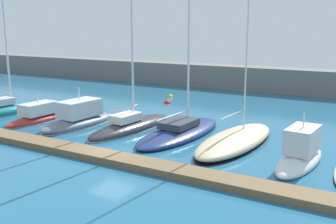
{
  "coord_description": "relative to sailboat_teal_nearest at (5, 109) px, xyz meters",
  "views": [
    {
      "loc": [
        15.33,
        -19.02,
        7.83
      ],
      "look_at": [
        1.02,
        5.39,
        1.79
      ],
      "focal_mm": 42.25,
      "sensor_mm": 36.0,
      "label": 1
    }
  ],
  "objects": [
    {
      "name": "sailboat_sand_sixth",
      "position": [
        21.98,
        1.52,
        -0.15
      ],
      "size": [
        3.77,
        10.26,
        16.74
      ],
      "rotation": [
        0.0,
        0.0,
        1.52
      ],
      "color": "beige",
      "rests_on": "ground_plane"
    },
    {
      "name": "mooring_buoy_red",
      "position": [
        10.28,
        12.21,
        -0.48
      ],
      "size": [
        0.69,
        0.69,
        0.69
      ],
      "primitive_type": "sphere",
      "color": "red",
      "rests_on": "ground_plane"
    },
    {
      "name": "mooring_buoy_yellow",
      "position": [
        8.6,
        15.73,
        -0.48
      ],
      "size": [
        0.64,
        0.64,
        0.64
      ],
      "primitive_type": "sphere",
      "color": "yellow",
      "rests_on": "ground_plane"
    },
    {
      "name": "sailboat_teal_nearest",
      "position": [
        0.0,
        0.0,
        0.0
      ],
      "size": [
        3.3,
        7.88,
        15.92
      ],
      "rotation": [
        0.0,
        0.0,
        1.45
      ],
      "color": "#19707F",
      "rests_on": "ground_plane"
    },
    {
      "name": "motorboat_red_second",
      "position": [
        4.91,
        -0.18,
        -0.05
      ],
      "size": [
        2.12,
        7.06,
        2.57
      ],
      "rotation": [
        0.0,
        0.0,
        1.54
      ],
      "color": "#B72D28",
      "rests_on": "ground_plane"
    },
    {
      "name": "ground_plane",
      "position": [
        15.79,
        -4.16,
        -0.48
      ],
      "size": [
        120.0,
        120.0,
        0.0
      ],
      "primitive_type": "plane",
      "color": "#236084"
    },
    {
      "name": "sailboat_navy_fifth",
      "position": [
        17.51,
        1.78,
        -0.11
      ],
      "size": [
        3.75,
        10.31,
        19.79
      ],
      "rotation": [
        0.0,
        0.0,
        1.54
      ],
      "color": "navy",
      "rests_on": "ground_plane"
    },
    {
      "name": "sailboat_charcoal_fourth",
      "position": [
        13.42,
        1.27,
        -0.12
      ],
      "size": [
        3.13,
        9.44,
        15.1
      ],
      "rotation": [
        0.0,
        0.0,
        1.5
      ],
      "color": "#2D2D33",
      "rests_on": "ground_plane"
    },
    {
      "name": "breakwater_seawall",
      "position": [
        15.79,
        25.68,
        1.02
      ],
      "size": [
        108.0,
        3.24,
        3.0
      ],
      "primitive_type": "cube",
      "color": "slate",
      "rests_on": "ground_plane"
    },
    {
      "name": "motorboat_white_seventh",
      "position": [
        26.66,
        -0.22,
        0.17
      ],
      "size": [
        2.35,
        6.52,
        3.35
      ],
      "rotation": [
        0.0,
        0.0,
        1.5
      ],
      "color": "white",
      "rests_on": "ground_plane"
    },
    {
      "name": "dock_pier",
      "position": [
        15.79,
        -5.39,
        -0.28
      ],
      "size": [
        37.97,
        1.6,
        0.39
      ],
      "primitive_type": "cube",
      "color": "brown",
      "rests_on": "ground_plane"
    },
    {
      "name": "motorboat_slate_third",
      "position": [
        9.04,
        0.2,
        0.17
      ],
      "size": [
        2.98,
        7.81,
        3.35
      ],
      "rotation": [
        0.0,
        0.0,
        1.5
      ],
      "color": "slate",
      "rests_on": "ground_plane"
    }
  ]
}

